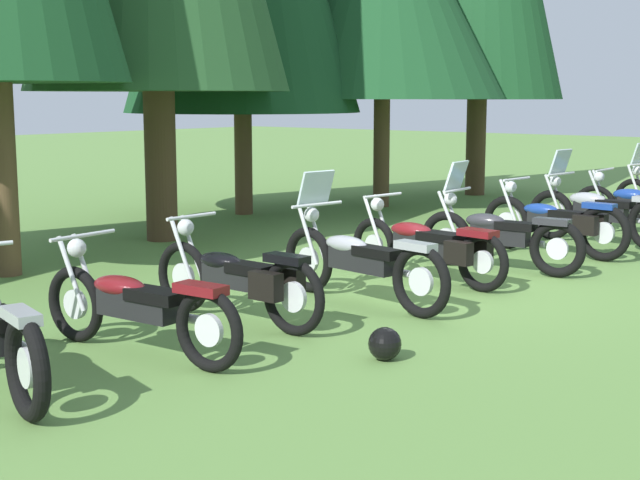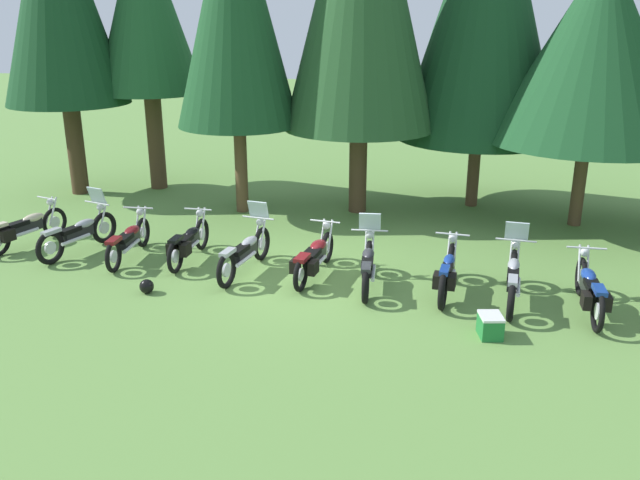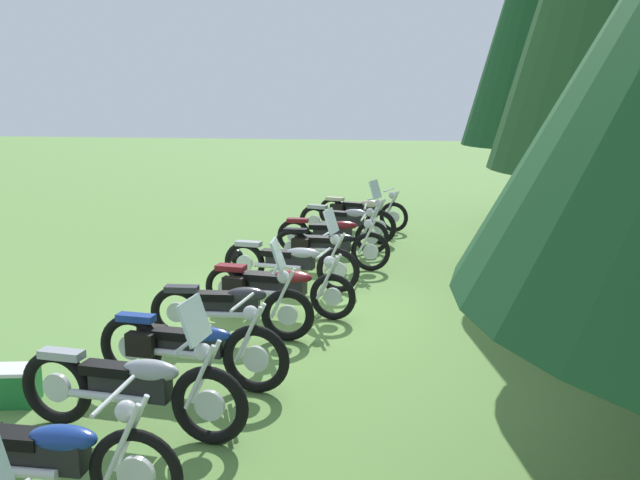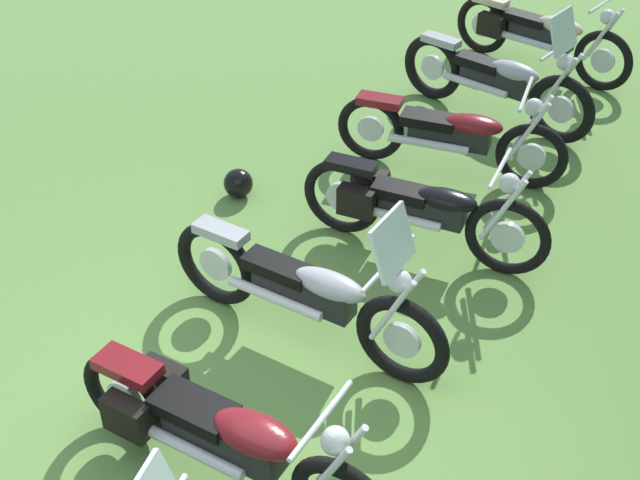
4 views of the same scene
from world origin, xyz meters
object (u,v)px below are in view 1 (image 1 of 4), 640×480
(motorcycle_3, at_px, (239,278))
(motorcycle_6, at_px, (498,235))
(motorcycle_5, at_px, (429,245))
(motorcycle_7, at_px, (556,223))
(motorcycle_4, at_px, (359,260))
(dropped_helmet, at_px, (385,344))
(motorcycle_8, at_px, (598,213))
(motorcycle_2, at_px, (137,305))

(motorcycle_3, bearing_deg, motorcycle_6, -98.49)
(motorcycle_5, xyz_separation_m, motorcycle_7, (2.70, -0.37, 0.01))
(motorcycle_4, height_order, motorcycle_7, motorcycle_4)
(motorcycle_4, bearing_deg, dropped_helmet, 140.68)
(motorcycle_8, xyz_separation_m, dropped_helmet, (-6.92, -0.98, -0.34))
(motorcycle_5, relative_size, motorcycle_7, 1.03)
(motorcycle_8, bearing_deg, motorcycle_7, 89.74)
(dropped_helmet, bearing_deg, motorcycle_3, 85.33)
(dropped_helmet, bearing_deg, motorcycle_8, 8.06)
(motorcycle_3, bearing_deg, motorcycle_2, 94.75)
(motorcycle_8, bearing_deg, dropped_helmet, 103.29)
(motorcycle_3, distance_m, motorcycle_6, 4.07)
(motorcycle_3, height_order, dropped_helmet, motorcycle_3)
(motorcycle_2, xyz_separation_m, motorcycle_7, (6.91, -0.63, 0.01))
(motorcycle_7, relative_size, dropped_helmet, 8.05)
(motorcycle_4, bearing_deg, motorcycle_5, -79.79)
(motorcycle_3, height_order, motorcycle_6, motorcycle_6)
(motorcycle_2, relative_size, motorcycle_7, 1.01)
(motorcycle_3, distance_m, motorcycle_5, 2.89)
(motorcycle_2, bearing_deg, motorcycle_4, -99.60)
(motorcycle_2, relative_size, motorcycle_6, 1.04)
(motorcycle_7, xyz_separation_m, motorcycle_8, (1.20, -0.12, 0.03))
(motorcycle_3, distance_m, motorcycle_8, 6.82)
(motorcycle_2, bearing_deg, motorcycle_7, -98.70)
(motorcycle_8, relative_size, dropped_helmet, 8.45)
(dropped_helmet, bearing_deg, motorcycle_5, 25.94)
(motorcycle_8, distance_m, dropped_helmet, 7.00)
(motorcycle_4, height_order, motorcycle_8, motorcycle_8)
(motorcycle_4, relative_size, motorcycle_8, 1.00)
(motorcycle_2, distance_m, dropped_helmet, 2.12)
(motorcycle_5, distance_m, motorcycle_8, 3.93)
(motorcycle_6, relative_size, dropped_helmet, 7.82)
(motorcycle_6, bearing_deg, dropped_helmet, 100.96)
(motorcycle_5, xyz_separation_m, motorcycle_6, (1.15, -0.30, 0.01))
(motorcycle_3, relative_size, motorcycle_8, 0.93)
(motorcycle_6, xyz_separation_m, motorcycle_7, (1.55, -0.07, -0.01))
(motorcycle_2, xyz_separation_m, motorcycle_5, (4.22, -0.25, 0.01))
(motorcycle_2, height_order, motorcycle_6, motorcycle_6)
(motorcycle_7, xyz_separation_m, dropped_helmet, (-5.72, -1.10, -0.31))
(motorcycle_3, bearing_deg, dropped_helmet, 175.99)
(motorcycle_5, relative_size, motorcycle_6, 1.06)
(motorcycle_4, relative_size, motorcycle_5, 1.02)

